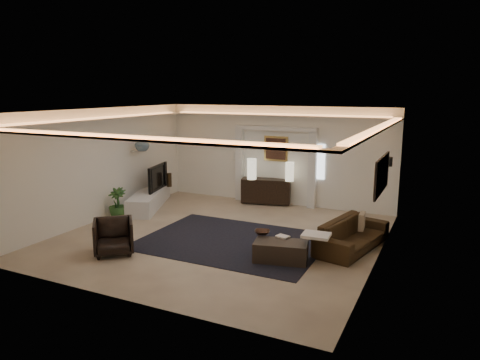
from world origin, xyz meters
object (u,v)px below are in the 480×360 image
at_px(console, 266,191).
at_px(coffee_table, 281,251).
at_px(armchair, 114,237).
at_px(sofa, 352,234).

distance_m(console, coffee_table, 4.54).
height_order(coffee_table, armchair, armchair).
distance_m(console, armchair, 5.34).
distance_m(sofa, armchair, 5.04).
xyz_separation_m(console, armchair, (-1.29, -5.18, -0.03)).
relative_size(sofa, coffee_table, 2.04).
relative_size(sofa, armchair, 2.66).
bearing_deg(console, sofa, -54.14).
xyz_separation_m(sofa, coffee_table, (-1.13, -1.34, -0.11)).
height_order(console, coffee_table, console).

